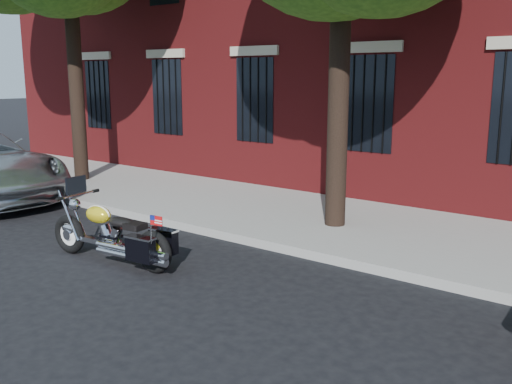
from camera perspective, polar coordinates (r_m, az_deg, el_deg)
The scene contains 4 objects.
ground at distance 8.47m, azimuth -5.09°, elevation -7.69°, with size 120.00×120.00×0.00m, color black.
curb at distance 9.45m, azimuth 0.60°, elevation -5.09°, with size 40.00×0.16×0.15m, color gray.
sidewalk at distance 10.96m, azimuth 6.54°, elevation -2.81°, with size 40.00×3.60×0.15m, color gray.
motorcycle at distance 8.77m, azimuth -13.92°, elevation -4.38°, with size 2.52×0.85×1.26m.
Camera 1 is at (5.45, -5.85, 2.80)m, focal length 40.00 mm.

